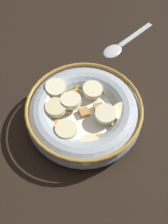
{
  "coord_description": "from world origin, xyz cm",
  "views": [
    {
      "loc": [
        22.04,
        15.36,
        44.77
      ],
      "look_at": [
        0.0,
        0.0,
        3.0
      ],
      "focal_mm": 49.12,
      "sensor_mm": 36.0,
      "label": 1
    }
  ],
  "objects": [
    {
      "name": "ground_plane",
      "position": [
        0.0,
        0.0,
        -1.0
      ],
      "size": [
        113.02,
        113.02,
        2.0
      ],
      "primitive_type": "cube",
      "color": "black"
    },
    {
      "name": "cereal_bowl",
      "position": [
        0.0,
        -0.02,
        2.47
      ],
      "size": [
        18.98,
        18.98,
        4.92
      ],
      "color": "#B2BCC6",
      "rests_on": "ground_plane"
    },
    {
      "name": "spoon",
      "position": [
        -18.25,
        -4.34,
        0.35
      ],
      "size": [
        13.88,
        4.92,
        0.8
      ],
      "color": "silver",
      "rests_on": "ground_plane"
    }
  ]
}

